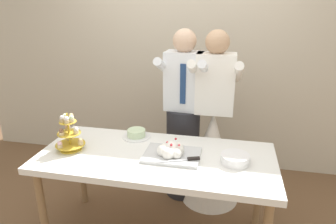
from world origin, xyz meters
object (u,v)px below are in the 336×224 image
(plate_stack, at_px, (235,159))
(round_cake, at_px, (136,134))
(dessert_table, at_px, (156,163))
(main_cake_tray, at_px, (172,152))
(person_groom, at_px, (183,126))
(cupcake_stand, at_px, (69,134))
(person_bride, at_px, (212,145))

(plate_stack, distance_m, round_cake, 0.88)
(dessert_table, height_order, main_cake_tray, main_cake_tray)
(dessert_table, xyz_separation_m, round_cake, (-0.24, 0.28, 0.10))
(plate_stack, relative_size, person_groom, 0.13)
(dessert_table, xyz_separation_m, cupcake_stand, (-0.68, -0.05, 0.20))
(person_groom, bearing_deg, cupcake_stand, -137.14)
(plate_stack, bearing_deg, person_groom, 126.12)
(plate_stack, bearing_deg, main_cake_tray, -179.97)
(main_cake_tray, height_order, plate_stack, main_cake_tray)
(cupcake_stand, relative_size, person_bride, 0.18)
(cupcake_stand, bearing_deg, main_cake_tray, 3.65)
(dessert_table, distance_m, cupcake_stand, 0.71)
(plate_stack, xyz_separation_m, round_cake, (-0.84, 0.28, -0.00))
(main_cake_tray, relative_size, round_cake, 1.78)
(cupcake_stand, bearing_deg, round_cake, 37.10)
(cupcake_stand, bearing_deg, person_bride, 33.12)
(cupcake_stand, relative_size, person_groom, 0.18)
(cupcake_stand, bearing_deg, person_groom, 42.86)
(person_groom, relative_size, person_bride, 1.00)
(round_cake, height_order, person_groom, person_groom)
(main_cake_tray, xyz_separation_m, plate_stack, (0.47, 0.00, -0.01))
(cupcake_stand, bearing_deg, plate_stack, 2.32)
(cupcake_stand, height_order, plate_stack, cupcake_stand)
(dessert_table, bearing_deg, main_cake_tray, -0.03)
(person_groom, height_order, person_bride, same)
(round_cake, bearing_deg, plate_stack, -18.51)
(dessert_table, relative_size, main_cake_tray, 4.21)
(main_cake_tray, height_order, round_cake, main_cake_tray)
(cupcake_stand, height_order, round_cake, cupcake_stand)
(dessert_table, xyz_separation_m, person_bride, (0.39, 0.65, -0.12))
(main_cake_tray, relative_size, plate_stack, 1.98)
(cupcake_stand, distance_m, person_groom, 1.08)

